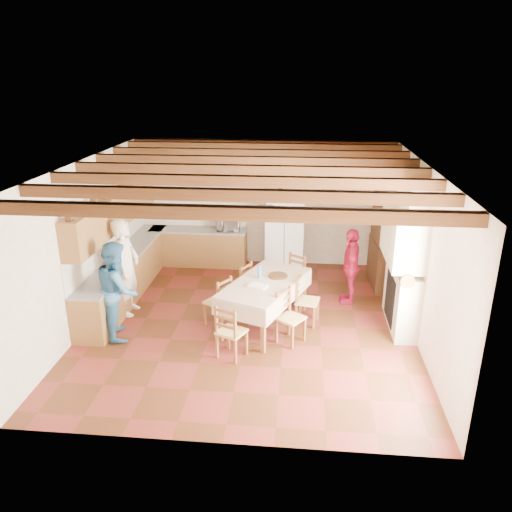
{
  "coord_description": "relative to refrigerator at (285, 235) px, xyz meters",
  "views": [
    {
      "loc": [
        0.92,
        -8.33,
        4.49
      ],
      "look_at": [
        0.1,
        0.3,
        1.25
      ],
      "focal_mm": 35.0,
      "sensor_mm": 36.0,
      "label": 1
    }
  ],
  "objects": [
    {
      "name": "wall_back",
      "position": [
        -0.55,
        0.5,
        0.63
      ],
      "size": [
        6.0,
        0.02,
        3.0
      ],
      "primitive_type": "cube",
      "color": "beige",
      "rests_on": "ground"
    },
    {
      "name": "person_woman_red",
      "position": [
        1.39,
        -1.62,
        -0.09
      ],
      "size": [
        0.46,
        0.95,
        1.57
      ],
      "primitive_type": "imported",
      "rotation": [
        0.0,
        0.0,
        -1.65
      ],
      "color": "#B71738",
      "rests_on": "floor"
    },
    {
      "name": "ceiling_beams",
      "position": [
        -0.55,
        -2.76,
        2.04
      ],
      "size": [
        6.0,
        6.3,
        0.16
      ],
      "primitive_type": null,
      "color": "#34170F",
      "rests_on": "ground"
    },
    {
      "name": "floor",
      "position": [
        -0.55,
        -2.76,
        -0.88
      ],
      "size": [
        6.0,
        6.5,
        0.02
      ],
      "primitive_type": "cube",
      "color": "#512814",
      "rests_on": "ground"
    },
    {
      "name": "person_man",
      "position": [
        -2.93,
        -2.51,
        0.08
      ],
      "size": [
        0.46,
        0.7,
        1.9
      ],
      "primitive_type": "imported",
      "rotation": [
        0.0,
        0.0,
        1.58
      ],
      "color": "white",
      "rests_on": "floor"
    },
    {
      "name": "dining_table",
      "position": [
        -0.26,
        -2.78,
        -0.08
      ],
      "size": [
        1.7,
        2.25,
        0.88
      ],
      "rotation": [
        0.0,
        0.0,
        -0.38
      ],
      "color": "beige",
      "rests_on": "floor"
    },
    {
      "name": "chair_right_far",
      "position": [
        0.53,
        -2.65,
        -0.39
      ],
      "size": [
        0.48,
        0.49,
        0.96
      ],
      "primitive_type": null,
      "rotation": [
        0.0,
        0.0,
        1.37
      ],
      "color": "brown",
      "rests_on": "floor"
    },
    {
      "name": "microwave",
      "position": [
        -1.37,
        0.19,
        0.18
      ],
      "size": [
        0.63,
        0.49,
        0.31
      ],
      "primitive_type": "imported",
      "rotation": [
        0.0,
        0.0,
        0.21
      ],
      "color": "silver",
      "rests_on": "countertop_back"
    },
    {
      "name": "wall_left",
      "position": [
        -3.56,
        -2.76,
        0.63
      ],
      "size": [
        0.02,
        6.5,
        3.0
      ],
      "primitive_type": "cube",
      "color": "beige",
      "rests_on": "ground"
    },
    {
      "name": "lower_cabinets_back",
      "position": [
        -2.1,
        0.19,
        -0.44
      ],
      "size": [
        2.3,
        0.6,
        0.86
      ],
      "primitive_type": "cube",
      "color": "brown",
      "rests_on": "ground"
    },
    {
      "name": "backsplash_back",
      "position": [
        -2.1,
        0.47,
        0.33
      ],
      "size": [
        2.3,
        0.03,
        0.6
      ],
      "primitive_type": "cube",
      "color": "white",
      "rests_on": "ground"
    },
    {
      "name": "countertop_left",
      "position": [
        -3.25,
        -1.71,
        0.01
      ],
      "size": [
        0.62,
        4.3,
        0.04
      ],
      "primitive_type": "cube",
      "color": "slate",
      "rests_on": "lower_cabinets_left"
    },
    {
      "name": "ceiling",
      "position": [
        -0.55,
        -2.76,
        2.14
      ],
      "size": [
        6.0,
        6.5,
        0.02
      ],
      "primitive_type": "cube",
      "color": "white",
      "rests_on": "ground"
    },
    {
      "name": "countertop_back",
      "position": [
        -2.1,
        0.19,
        0.01
      ],
      "size": [
        2.34,
        0.62,
        0.04
      ],
      "primitive_type": "cube",
      "color": "slate",
      "rests_on": "lower_cabinets_back"
    },
    {
      "name": "chandelier",
      "position": [
        -0.26,
        -2.78,
        1.38
      ],
      "size": [
        0.47,
        0.47,
        0.03
      ],
      "primitive_type": "torus",
      "color": "black",
      "rests_on": "ground"
    },
    {
      "name": "hutch",
      "position": [
        2.2,
        -0.66,
        0.25
      ],
      "size": [
        0.57,
        1.26,
        2.24
      ],
      "primitive_type": null,
      "rotation": [
        0.0,
        0.0,
        0.05
      ],
      "color": "#3C2113",
      "rests_on": "floor"
    },
    {
      "name": "wall_picture",
      "position": [
        1.0,
        0.47,
        0.98
      ],
      "size": [
        0.34,
        0.03,
        0.42
      ],
      "primitive_type": "cube",
      "color": "black",
      "rests_on": "ground"
    },
    {
      "name": "chair_left_far",
      "position": [
        -0.83,
        -2.07,
        -0.39
      ],
      "size": [
        0.55,
        0.56,
        0.96
      ],
      "primitive_type": null,
      "rotation": [
        0.0,
        0.0,
        -2.04
      ],
      "color": "brown",
      "rests_on": "floor"
    },
    {
      "name": "lower_cabinets_left",
      "position": [
        -3.25,
        -1.71,
        -0.44
      ],
      "size": [
        0.6,
        4.3,
        0.86
      ],
      "primitive_type": "cube",
      "color": "brown",
      "rests_on": "ground"
    },
    {
      "name": "chair_left_near",
      "position": [
        -1.13,
        -2.84,
        -0.39
      ],
      "size": [
        0.56,
        0.57,
        0.96
      ],
      "primitive_type": null,
      "rotation": [
        0.0,
        0.0,
        -2.13
      ],
      "color": "brown",
      "rests_on": "floor"
    },
    {
      "name": "fireplace",
      "position": [
        2.17,
        -2.56,
        0.53
      ],
      "size": [
        0.56,
        1.6,
        2.8
      ],
      "primitive_type": null,
      "color": "beige",
      "rests_on": "ground"
    },
    {
      "name": "person_woman_blue",
      "position": [
        -2.8,
        -3.38,
        0.01
      ],
      "size": [
        0.92,
        1.03,
        1.76
      ],
      "primitive_type": "imported",
      "rotation": [
        0.0,
        0.0,
        1.92
      ],
      "color": "teal",
      "rests_on": "floor"
    },
    {
      "name": "wall_right",
      "position": [
        2.46,
        -2.76,
        0.63
      ],
      "size": [
        0.02,
        6.5,
        3.0
      ],
      "primitive_type": "cube",
      "color": "beige",
      "rests_on": "ground"
    },
    {
      "name": "chair_right_near",
      "position": [
        0.24,
        -3.37,
        -0.39
      ],
      "size": [
        0.57,
        0.57,
        0.96
      ],
      "primitive_type": null,
      "rotation": [
        0.0,
        0.0,
        0.96
      ],
      "color": "brown",
      "rests_on": "floor"
    },
    {
      "name": "wall_front",
      "position": [
        -0.55,
        -6.02,
        0.63
      ],
      "size": [
        6.0,
        0.02,
        3.0
      ],
      "primitive_type": "cube",
      "color": "beige",
      "rests_on": "ground"
    },
    {
      "name": "backsplash_left",
      "position": [
        -3.54,
        -1.71,
        0.33
      ],
      "size": [
        0.03,
        4.3,
        0.6
      ],
      "primitive_type": "cube",
      "color": "white",
      "rests_on": "ground"
    },
    {
      "name": "chair_end_near",
      "position": [
        -0.72,
        -3.93,
        -0.39
      ],
      "size": [
        0.55,
        0.54,
        0.96
      ],
      "primitive_type": null,
      "rotation": [
        0.0,
        0.0,
        2.7
      ],
      "color": "brown",
      "rests_on": "floor"
    },
    {
      "name": "upper_cabinets",
      "position": [
        -3.38,
        -1.71,
        0.98
      ],
      "size": [
        0.35,
        4.2,
        0.7
      ],
      "primitive_type": "cube",
      "color": "brown",
      "rests_on": "ground"
    },
    {
      "name": "fridge_vase",
      "position": [
        -0.13,
        0.0,
        1.03
      ],
      "size": [
        0.36,
        0.36,
        0.31
      ],
      "primitive_type": "imported",
      "rotation": [
        0.0,
        0.0,
        0.26
      ],
      "color": "#3C2113",
      "rests_on": "refrigerator"
    },
    {
      "name": "refrigerator",
      "position": [
        0.0,
        0.0,
        0.0
      ],
      "size": [
        0.89,
        0.74,
        1.75
      ],
      "primitive_type": "cube",
      "rotation": [
        0.0,
        0.0,
        -0.02
      ],
      "color": "white",
      "rests_on": "floor"
    },
    {
      "name": "chair_end_far",
      "position": [
        0.22,
        -1.64,
        -0.39
      ],
      "size": [
        0.57,
        0.56,
        0.96
      ],
      "primitive_type": null,
      "rotation": [
        0.0,
        0.0,
        -0.57
      ],
      "color": "brown",
      "rests_on": "floor"
    }
  ]
}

